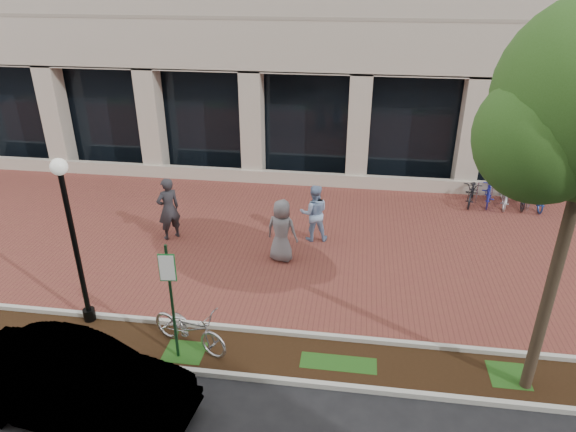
# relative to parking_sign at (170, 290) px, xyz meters

# --- Properties ---
(ground) EXTENTS (120.00, 120.00, 0.00)m
(ground) POSITION_rel_parking_sign_xyz_m (1.53, 5.55, -1.72)
(ground) COLOR black
(ground) RESTS_ON ground
(brick_plaza) EXTENTS (40.00, 9.00, 0.01)m
(brick_plaza) POSITION_rel_parking_sign_xyz_m (1.53, 5.55, -1.71)
(brick_plaza) COLOR brown
(brick_plaza) RESTS_ON ground
(planting_strip) EXTENTS (40.00, 1.50, 0.01)m
(planting_strip) POSITION_rel_parking_sign_xyz_m (1.53, 0.30, -1.71)
(planting_strip) COLOR black
(planting_strip) RESTS_ON ground
(curb_plaza_side) EXTENTS (40.00, 0.12, 0.12)m
(curb_plaza_side) POSITION_rel_parking_sign_xyz_m (1.53, 1.05, -1.66)
(curb_plaza_side) COLOR beige
(curb_plaza_side) RESTS_ON ground
(curb_street_side) EXTENTS (40.00, 0.12, 0.12)m
(curb_street_side) POSITION_rel_parking_sign_xyz_m (1.53, -0.45, -1.66)
(curb_street_side) COLOR beige
(curb_street_side) RESTS_ON ground
(parking_sign) EXTENTS (0.34, 0.07, 2.74)m
(parking_sign) POSITION_rel_parking_sign_xyz_m (0.00, 0.00, 0.00)
(parking_sign) COLOR #153C1F
(parking_sign) RESTS_ON ground
(lamppost) EXTENTS (0.36, 0.36, 4.04)m
(lamppost) POSITION_rel_parking_sign_xyz_m (-2.50, 0.95, 0.57)
(lamppost) COLOR black
(lamppost) RESTS_ON ground
(locked_bicycle) EXTENTS (2.08, 1.38, 1.03)m
(locked_bicycle) POSITION_rel_parking_sign_xyz_m (0.18, 0.36, -1.20)
(locked_bicycle) COLOR #B1B2B6
(locked_bicycle) RESTS_ON ground
(pedestrian_left) EXTENTS (0.84, 0.84, 1.97)m
(pedestrian_left) POSITION_rel_parking_sign_xyz_m (-2.00, 5.18, -0.73)
(pedestrian_left) COLOR #27272B
(pedestrian_left) RESTS_ON ground
(pedestrian_mid) EXTENTS (0.97, 0.82, 1.78)m
(pedestrian_mid) POSITION_rel_parking_sign_xyz_m (2.36, 5.71, -0.83)
(pedestrian_mid) COLOR #85A0C7
(pedestrian_mid) RESTS_ON ground
(pedestrian_right) EXTENTS (1.02, 0.79, 1.84)m
(pedestrian_right) POSITION_rel_parking_sign_xyz_m (1.58, 4.37, -0.80)
(pedestrian_right) COLOR slate
(pedestrian_right) RESTS_ON ground
(bollard) EXTENTS (0.12, 0.12, 0.89)m
(bollard) POSITION_rel_parking_sign_xyz_m (9.45, 8.81, -1.26)
(bollard) COLOR silver
(bollard) RESTS_ON ground
(bike_rack_cluster) EXTENTS (3.08, 1.82, 1.00)m
(bike_rack_cluster) POSITION_rel_parking_sign_xyz_m (8.73, 9.17, -1.25)
(bike_rack_cluster) COLOR black
(bike_rack_cluster) RESTS_ON ground
(sedan_near_curb) EXTENTS (4.49, 2.03, 1.43)m
(sedan_near_curb) POSITION_rel_parking_sign_xyz_m (-1.28, -1.74, -1.00)
(sedan_near_curb) COLOR silver
(sedan_near_curb) RESTS_ON ground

